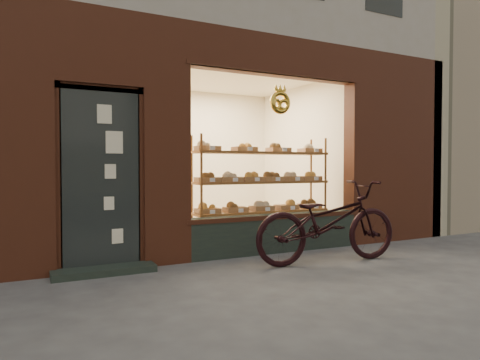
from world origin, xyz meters
TOP-DOWN VIEW (x-y plane):
  - ground at (0.00, 0.00)m, footprint 90.00×90.00m
  - neighbor_right at (9.60, 5.50)m, footprint 12.00×7.00m
  - display_shelf at (0.45, 2.55)m, footprint 2.20×0.45m
  - bicycle at (0.67, 1.22)m, footprint 2.08×0.90m

SIDE VIEW (x-z plane):
  - ground at x=0.00m, z-range 0.00..0.00m
  - bicycle at x=0.67m, z-range 0.00..1.06m
  - display_shelf at x=0.45m, z-range 0.02..1.72m
  - neighbor_right at x=9.60m, z-range 0.00..9.00m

